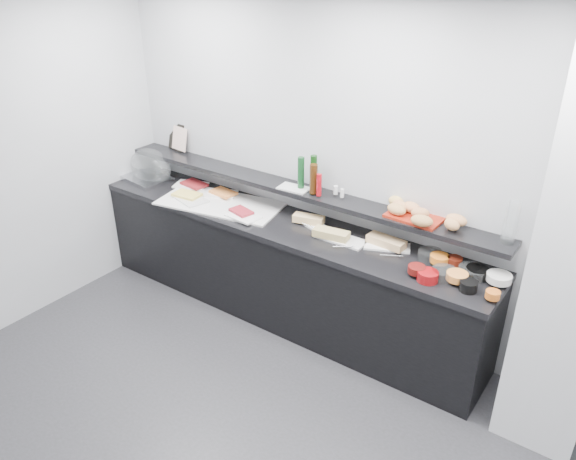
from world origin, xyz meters
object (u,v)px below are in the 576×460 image
Objects in this scene: condiment_tray at (294,188)px; bread_tray at (415,217)px; sandwich_plate_mid at (341,239)px; carafe at (511,222)px; framed_print at (176,137)px; cloche_base at (146,178)px.

bread_tray is (1.03, 0.07, 0.00)m from condiment_tray.
carafe is at bearing 9.02° from sandwich_plate_mid.
framed_print is 0.87× the size of carafe.
condiment_tray is (1.49, -0.15, -0.12)m from framed_print.
condiment_tray is (1.63, 0.16, 0.24)m from cloche_base.
framed_print is at bearing -179.25° from bread_tray.
carafe is at bearing 2.64° from bread_tray.
cloche_base is 0.50m from framed_print.
carafe reaches higher than framed_print.
bread_tray is at bearing 21.09° from sandwich_plate_mid.
carafe is at bearing -2.67° from condiment_tray.
condiment_tray is at bearing 13.73° from cloche_base.
carafe is at bearing 11.15° from framed_print.
cloche_base is 2.17m from sandwich_plate_mid.
sandwich_plate_mid is 1.32× the size of carafe.
cloche_base is at bearing -179.42° from condiment_tray.
framed_print is at bearing 171.21° from sandwich_plate_mid.
framed_print is at bearing 169.16° from condiment_tray.
cloche_base is 1.66m from condiment_tray.
condiment_tray is 0.64× the size of bread_tray.
carafe is at bearing 12.08° from cloche_base.
framed_print reaches higher than sandwich_plate_mid.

